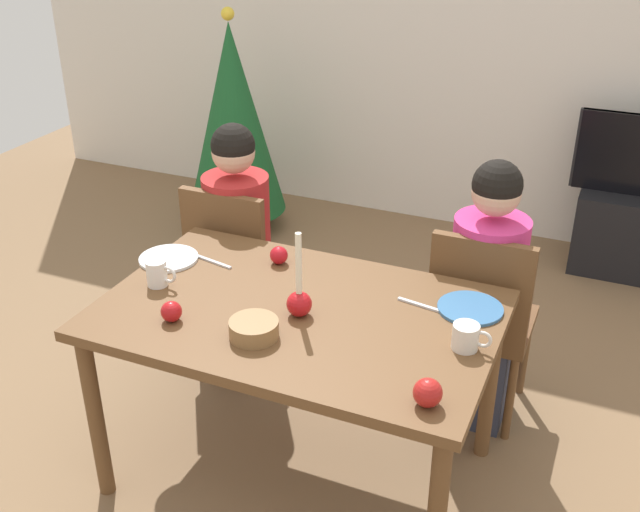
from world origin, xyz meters
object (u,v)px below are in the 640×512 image
(mug_left, at_px, (158,273))
(person_left_child, at_px, (239,250))
(chair_left, at_px, (236,264))
(tv_stand, at_px, (632,233))
(dining_table, at_px, (298,330))
(mug_right, at_px, (467,336))
(christmas_tree, at_px, (233,120))
(bowl_walnuts, at_px, (254,329))
(chair_right, at_px, (481,316))
(apple_by_right_mug, at_px, (279,255))
(plate_right, at_px, (470,308))
(candle_centerpiece, at_px, (299,299))
(person_right_child, at_px, (484,300))
(apple_by_left_plate, at_px, (171,311))
(plate_left, at_px, (169,258))
(apple_near_candle, at_px, (428,393))

(mug_left, bearing_deg, person_left_child, 93.81)
(chair_left, bearing_deg, tv_stand, 45.24)
(dining_table, xyz_separation_m, mug_right, (0.60, 0.00, 0.13))
(christmas_tree, height_order, mug_left, christmas_tree)
(tv_stand, bearing_deg, bowl_walnuts, -114.49)
(chair_right, xyz_separation_m, christmas_tree, (-1.87, 1.31, 0.22))
(christmas_tree, height_order, apple_by_right_mug, christmas_tree)
(plate_right, bearing_deg, christmas_tree, 138.40)
(candle_centerpiece, xyz_separation_m, mug_left, (-0.57, -0.02, -0.02))
(bowl_walnuts, bearing_deg, christmas_tree, 120.68)
(bowl_walnuts, bearing_deg, person_right_child, 54.61)
(chair_left, bearing_deg, person_right_child, 1.63)
(apple_by_right_mug, bearing_deg, christmas_tree, 124.32)
(christmas_tree, xyz_separation_m, mug_right, (1.93, -1.91, 0.06))
(apple_by_left_plate, bearing_deg, chair_left, 105.17)
(dining_table, distance_m, plate_right, 0.62)
(plate_left, distance_m, mug_right, 1.24)
(chair_left, xyz_separation_m, apple_near_candle, (1.17, -0.94, 0.28))
(dining_table, distance_m, tv_stand, 2.58)
(tv_stand, relative_size, mug_left, 5.20)
(apple_by_right_mug, bearing_deg, person_left_child, 137.62)
(christmas_tree, xyz_separation_m, apple_by_left_plate, (0.96, -2.15, 0.05))
(dining_table, xyz_separation_m, plate_right, (0.56, 0.24, 0.09))
(plate_right, bearing_deg, person_right_child, 92.74)
(tv_stand, distance_m, bowl_walnuts, 2.81)
(person_right_child, xyz_separation_m, mug_right, (0.06, -0.64, 0.22))
(mug_left, height_order, apple_by_left_plate, mug_left)
(plate_left, xyz_separation_m, plate_right, (1.19, 0.10, 0.00))
(person_left_child, relative_size, apple_by_left_plate, 15.89)
(chair_right, bearing_deg, chair_left, 180.00)
(chair_left, xyz_separation_m, plate_left, (-0.04, -0.46, 0.24))
(chair_right, xyz_separation_m, mug_right, (0.06, -0.60, 0.28))
(chair_right, distance_m, plate_right, 0.44)
(mug_right, height_order, apple_near_candle, same)
(christmas_tree, bearing_deg, apple_near_candle, -49.90)
(apple_by_left_plate, relative_size, apple_by_right_mug, 1.03)
(chair_left, distance_m, mug_left, 0.71)
(plate_left, xyz_separation_m, mug_left, (0.08, -0.19, 0.04))
(chair_right, distance_m, mug_left, 1.31)
(candle_centerpiece, height_order, apple_by_left_plate, candle_centerpiece)
(christmas_tree, height_order, plate_right, christmas_tree)
(plate_left, relative_size, apple_near_candle, 2.68)
(tv_stand, distance_m, christmas_tree, 2.49)
(plate_right, distance_m, apple_near_candle, 0.57)
(mug_left, bearing_deg, tv_stand, 55.13)
(person_right_child, relative_size, bowl_walnuts, 7.02)
(chair_right, relative_size, apple_by_right_mug, 12.57)
(chair_left, xyz_separation_m, mug_left, (0.05, -0.65, 0.29))
(chair_left, xyz_separation_m, christmas_tree, (-0.73, 1.31, 0.22))
(apple_near_candle, distance_m, apple_by_left_plate, 0.94)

